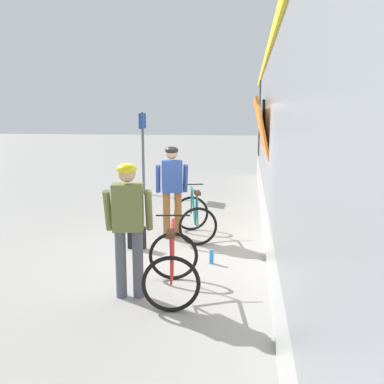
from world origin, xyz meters
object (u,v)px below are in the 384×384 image
object	(u,v)px
backpack_on_platform	(137,238)
cyclist_near_in_olive	(128,218)
cyclist_far_in_blue	(172,184)
platform_sign_post	(143,139)
water_bottle_near_the_bikes	(212,257)
bicycle_near_red	(172,266)
bicycle_far_teal	(194,217)

from	to	relation	value
backpack_on_platform	cyclist_near_in_olive	bearing A→B (deg)	-55.41
cyclist_far_in_blue	platform_sign_post	xyz separation A→B (m)	(-1.66, 4.36, 0.57)
backpack_on_platform	platform_sign_post	distance (m)	5.43
cyclist_far_in_blue	water_bottle_near_the_bikes	xyz separation A→B (m)	(0.88, -1.34, -0.94)
cyclist_far_in_blue	bicycle_near_red	bearing A→B (deg)	-79.69
bicycle_far_teal	backpack_on_platform	xyz separation A→B (m)	(-0.93, -0.81, -0.20)
bicycle_near_red	platform_sign_post	world-z (taller)	platform_sign_post
bicycle_near_red	backpack_on_platform	world-z (taller)	bicycle_near_red
cyclist_near_in_olive	water_bottle_near_the_bikes	size ratio (longest dim) A/B	7.60
backpack_on_platform	water_bottle_near_the_bikes	bearing A→B (deg)	-0.99
cyclist_near_in_olive	platform_sign_post	bearing A→B (deg)	102.65
backpack_on_platform	platform_sign_post	size ratio (longest dim) A/B	0.17
bicycle_near_red	platform_sign_post	distance (m)	7.37
bicycle_near_red	bicycle_far_teal	bearing A→B (deg)	91.06
cyclist_near_in_olive	backpack_on_platform	bearing A→B (deg)	102.46
cyclist_far_in_blue	bicycle_far_teal	size ratio (longest dim) A/B	1.45
cyclist_far_in_blue	bicycle_far_teal	xyz separation A→B (m)	(0.42, 0.07, -0.65)
cyclist_near_in_olive	bicycle_far_teal	xyz separation A→B (m)	(0.49, 2.78, -0.65)
cyclist_near_in_olive	bicycle_near_red	bearing A→B (deg)	13.96
cyclist_far_in_blue	backpack_on_platform	world-z (taller)	cyclist_far_in_blue
bicycle_far_teal	backpack_on_platform	distance (m)	1.25
cyclist_near_in_olive	platform_sign_post	world-z (taller)	platform_sign_post
bicycle_near_red	cyclist_near_in_olive	bearing A→B (deg)	-166.04
cyclist_near_in_olive	bicycle_far_teal	distance (m)	2.90
bicycle_near_red	bicycle_far_teal	world-z (taller)	same
backpack_on_platform	platform_sign_post	xyz separation A→B (m)	(-1.15, 5.11, 1.42)
cyclist_far_in_blue	cyclist_near_in_olive	bearing A→B (deg)	-91.48
backpack_on_platform	platform_sign_post	world-z (taller)	platform_sign_post
water_bottle_near_the_bikes	bicycle_far_teal	bearing A→B (deg)	108.01
water_bottle_near_the_bikes	platform_sign_post	xyz separation A→B (m)	(-2.54, 5.70, 1.51)
platform_sign_post	bicycle_near_red	bearing A→B (deg)	-72.96
cyclist_far_in_blue	water_bottle_near_the_bikes	bearing A→B (deg)	-56.76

